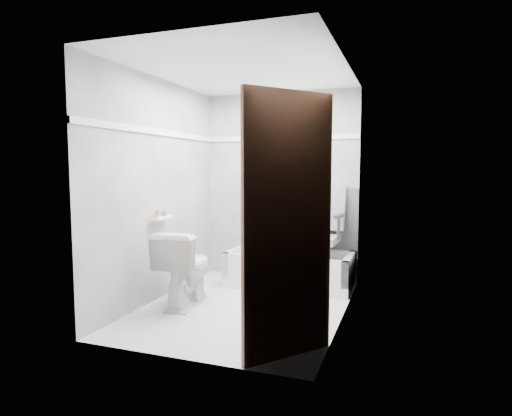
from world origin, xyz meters
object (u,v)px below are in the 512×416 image
at_px(bathtub, 290,269).
at_px(soap_bottle_a, 157,213).
at_px(toilet, 185,268).
at_px(door, 313,234).
at_px(soap_bottle_b, 164,212).
at_px(office_chair, 315,232).

height_order(bathtub, soap_bottle_a, soap_bottle_a).
distance_m(toilet, door, 2.06).
distance_m(bathtub, soap_bottle_b, 1.67).
bearing_deg(soap_bottle_a, toilet, 1.68).
relative_size(office_chair, door, 0.56).
distance_m(toilet, soap_bottle_a, 0.66).
relative_size(office_chair, soap_bottle_a, 11.85).
relative_size(toilet, door, 0.40).
distance_m(bathtub, soap_bottle_a, 1.76).
distance_m(office_chair, door, 2.30).
distance_m(door, soap_bottle_b, 2.31).
bearing_deg(door, office_chair, 101.42).
relative_size(bathtub, soap_bottle_b, 17.49).
height_order(office_chair, soap_bottle_b, office_chair).
xyz_separation_m(toilet, door, (1.60, -1.15, 0.61)).
xyz_separation_m(door, soap_bottle_b, (-1.92, 1.28, -0.04)).
height_order(bathtub, office_chair, office_chair).
bearing_deg(toilet, door, 138.19).
xyz_separation_m(toilet, soap_bottle_a, (-0.32, -0.01, 0.57)).
bearing_deg(office_chair, toilet, -133.73).
height_order(door, soap_bottle_a, door).
xyz_separation_m(bathtub, soap_bottle_b, (-1.17, -0.93, 0.75)).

